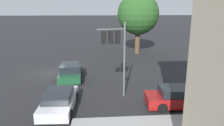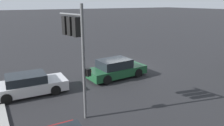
% 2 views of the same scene
% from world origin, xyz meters
% --- Properties ---
extents(ground_plane, '(300.00, 300.00, 0.00)m').
position_xyz_m(ground_plane, '(0.00, 0.00, 0.00)').
color(ground_plane, black).
extents(traffic_signal, '(0.84, 2.11, 5.47)m').
position_xyz_m(traffic_signal, '(6.55, 5.83, 3.92)').
color(traffic_signal, '#515456').
rests_on(traffic_signal, ground_plane).
extents(crossing_car_0, '(4.60, 2.22, 1.42)m').
position_xyz_m(crossing_car_0, '(2.09, 2.11, 0.67)').
color(crossing_car_0, '#194728').
rests_on(crossing_car_0, ground_plane).
extents(crossing_car_1, '(4.50, 2.16, 1.29)m').
position_xyz_m(crossing_car_1, '(8.32, 2.07, 0.62)').
color(crossing_car_1, '#B7B7BC').
rests_on(crossing_car_1, ground_plane).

